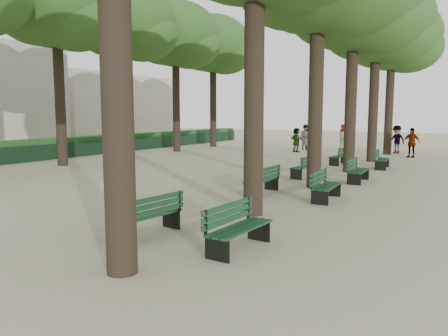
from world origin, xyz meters
The scene contains 25 objects.
ground centered at (0.00, 0.00, 0.00)m, with size 120.00×120.00×0.00m, color tan.
tree_central_3 centered at (1.50, 13.00, 7.65)m, with size 6.00×6.00×9.95m.
tree_central_4 centered at (1.50, 18.00, 7.65)m, with size 6.00×6.00×9.95m.
tree_central_5 centered at (1.50, 23.00, 7.65)m, with size 6.00×6.00×9.95m.
tree_far_2 centered at (-12.00, 8.00, 8.14)m, with size 6.00×6.00×10.45m.
tree_far_3 centered at (-12.00, 13.00, 8.14)m, with size 6.00×6.00×10.45m.
tree_far_4 centered at (-12.00, 18.00, 8.14)m, with size 6.00×6.00×10.45m.
tree_far_5 centered at (-12.00, 23.00, 8.14)m, with size 6.00×6.00×10.45m.
bench_left_0 centered at (0.37, 0.00, 0.27)m, with size 0.75×1.85×0.92m.
bench_left_1 centered at (0.37, 5.95, 0.27)m, with size 0.59×1.81×0.92m.
bench_left_2 centered at (0.37, 10.25, 0.27)m, with size 0.81×1.86×0.92m.
bench_left_3 centered at (0.37, 15.65, 0.27)m, with size 0.78×1.85×0.92m.
bench_right_0 centered at (2.63, 0.11, 0.27)m, with size 0.68×1.83×0.92m.
bench_right_1 centered at (2.63, 5.87, 0.27)m, with size 0.64×1.82×0.92m.
bench_right_2 centered at (2.63, 10.07, 0.27)m, with size 0.61×1.81×0.92m.
bench_right_3 centered at (2.63, 15.00, 0.27)m, with size 0.71×1.84×0.92m.
man_with_map centered at (-0.43, -0.07, 0.92)m, with size 0.68×0.79×1.85m.
pedestrian_d centered at (-1.91, 24.89, 0.96)m, with size 0.94×0.38×1.92m, color #262628.
pedestrian_c centered at (3.12, 21.59, 0.91)m, with size 1.07×0.37×1.83m, color #262628.
pedestrian_b centered at (1.89, 24.11, 0.95)m, with size 1.22×0.38×1.89m, color #262628.
pedestrian_a centered at (-4.51, 23.94, 0.94)m, with size 0.92×0.38×1.89m, color #262628.
pedestrian_e centered at (-4.34, 21.67, 0.85)m, with size 1.58×0.34×1.71m, color #262628.
fence centered at (-15.00, 11.00, 0.45)m, with size 0.08×42.00×0.90m, color black.
hedge centered at (-15.70, 11.00, 0.60)m, with size 1.20×42.00×1.20m, color #19491E.
building_far centered at (-33.00, 30.00, 3.50)m, with size 12.00×16.00×7.00m, color #B7B2A3.
Camera 1 is at (6.57, -7.31, 2.69)m, focal length 35.00 mm.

